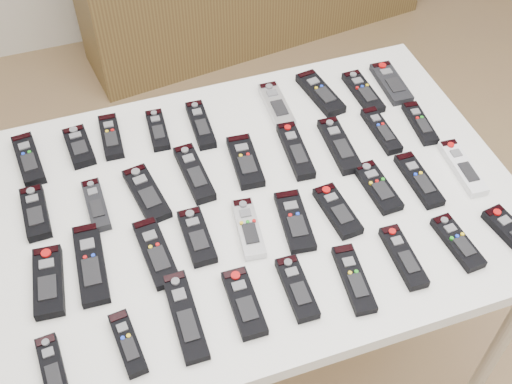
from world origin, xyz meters
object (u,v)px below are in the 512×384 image
object	(u,v)px
remote_24	(337,211)
remote_25	(378,187)
remote_6	(320,93)
remote_16	(381,130)
remote_10	(96,205)
remote_13	(245,161)
remote_1	(79,147)
remote_12	(194,173)
remote_27	(463,168)
remote_5	(276,106)
remote_29	(128,343)
remote_28	(53,369)
remote_34	(403,257)
table	(256,213)
remote_3	(158,130)
remote_21	(197,237)
remote_32	(297,288)
remote_35	(458,242)
remote_18	(49,282)
remote_9	(36,213)
remote_31	(244,303)
remote_26	(419,180)
remote_20	(156,252)
remote_14	(295,151)
remote_30	(185,316)
remote_8	(391,83)
remote_7	(363,92)
remote_11	(147,194)
remote_15	(339,145)
remote_4	(201,125)
remote_17	(420,123)
remote_22	(249,228)
remote_23	(295,221)
remote_19	(91,264)
remote_2	(111,137)

from	to	relation	value
remote_24	remote_25	distance (m)	0.13
remote_6	remote_16	xyz separation A→B (m)	(0.09, -0.19, -0.00)
remote_10	remote_13	world-z (taller)	same
remote_1	remote_12	size ratio (longest dim) A/B	0.73
remote_27	remote_5	bearing A→B (deg)	138.03
remote_25	remote_29	bearing A→B (deg)	-164.19
remote_28	remote_34	size ratio (longest dim) A/B	0.88
table	remote_34	xyz separation A→B (m)	(0.25, -0.28, 0.07)
remote_3	remote_21	world-z (taller)	remote_21
remote_1	remote_32	world-z (taller)	same
table	remote_1	bearing A→B (deg)	141.49
remote_12	remote_16	world-z (taller)	remote_12
remote_12	remote_21	distance (m)	0.20
remote_6	remote_35	size ratio (longest dim) A/B	1.19
remote_25	remote_29	size ratio (longest dim) A/B	1.10
remote_18	remote_28	bearing A→B (deg)	-89.62
remote_9	remote_31	world-z (taller)	same
remote_10	remote_26	size ratio (longest dim) A/B	0.88
remote_20	remote_32	xyz separation A→B (m)	(0.26, -0.19, 0.00)
remote_14	remote_30	distance (m)	0.54
remote_14	remote_8	bearing A→B (deg)	29.33
remote_7	remote_20	xyz separation A→B (m)	(-0.67, -0.35, 0.00)
remote_26	remote_28	size ratio (longest dim) A/B	1.20
remote_12	remote_26	xyz separation A→B (m)	(0.51, -0.20, -0.00)
remote_9	remote_11	bearing A→B (deg)	-6.85
remote_6	remote_28	bearing A→B (deg)	-151.88
remote_5	remote_25	distance (m)	0.38
remote_15	remote_26	world-z (taller)	remote_15
remote_1	remote_28	xyz separation A→B (m)	(-0.14, -0.60, -0.00)
remote_34	remote_4	bearing A→B (deg)	120.88
remote_30	remote_8	bearing A→B (deg)	36.50
remote_1	remote_26	xyz separation A→B (m)	(0.77, -0.38, -0.00)
remote_29	remote_17	bearing A→B (deg)	18.23
remote_21	remote_7	bearing A→B (deg)	30.86
remote_6	remote_21	distance (m)	0.59
remote_10	remote_11	world-z (taller)	remote_10
remote_15	remote_25	bearing A→B (deg)	-76.47
remote_3	remote_26	xyz separation A→B (m)	(0.56, -0.38, 0.00)
remote_4	remote_8	size ratio (longest dim) A/B	1.01
table	remote_35	distance (m)	0.48
remote_22	remote_27	distance (m)	0.56
remote_10	remote_23	world-z (taller)	remote_10
remote_19	remote_28	world-z (taller)	same
remote_30	remote_2	bearing A→B (deg)	95.22
remote_1	remote_8	xyz separation A→B (m)	(0.87, -0.03, -0.00)
remote_6	remote_22	distance (m)	0.51
remote_5	remote_27	world-z (taller)	remote_5
remote_2	remote_3	bearing A→B (deg)	-3.88
remote_27	remote_10	bearing A→B (deg)	172.57
remote_1	remote_28	bearing A→B (deg)	-107.61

